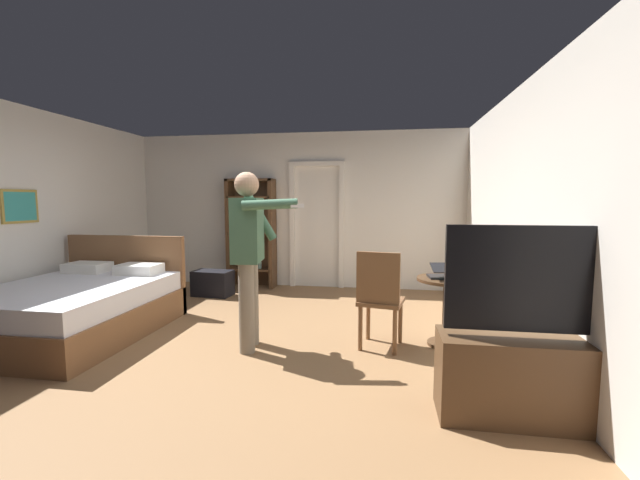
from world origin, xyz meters
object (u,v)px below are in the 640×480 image
at_px(tv_flatscreen, 535,365).
at_px(wooden_chair, 380,296).
at_px(suitcase_dark, 213,283).
at_px(person_blue_shirt, 249,247).
at_px(bookshelf, 252,229).
at_px(bottle_on_table, 464,268).
at_px(bed, 77,307).
at_px(laptop, 446,274).
at_px(side_table, 447,300).

distance_m(tv_flatscreen, wooden_chair, 1.55).
xyz_separation_m(tv_flatscreen, suitcase_dark, (-3.63, 3.00, -0.19)).
distance_m(wooden_chair, person_blue_shirt, 1.38).
xyz_separation_m(bookshelf, wooden_chair, (2.19, -2.61, -0.44)).
height_order(tv_flatscreen, bottle_on_table, tv_flatscreen).
distance_m(bed, bottle_on_table, 4.19).
bearing_deg(laptop, bookshelf, 139.47).
height_order(bed, wooden_chair, bed).
relative_size(bookshelf, tv_flatscreen, 1.39).
relative_size(laptop, person_blue_shirt, 0.20).
xyz_separation_m(bottle_on_table, wooden_chair, (-0.81, -0.14, -0.27)).
relative_size(laptop, wooden_chair, 0.36).
relative_size(side_table, laptop, 1.95).
height_order(side_table, wooden_chair, wooden_chair).
distance_m(laptop, suitcase_dark, 3.69).
distance_m(tv_flatscreen, suitcase_dark, 4.71).
xyz_separation_m(side_table, wooden_chair, (-0.67, -0.22, 0.08)).
xyz_separation_m(tv_flatscreen, person_blue_shirt, (-2.32, 0.97, 0.64)).
bearing_deg(bottle_on_table, tv_flatscreen, -79.93).
xyz_separation_m(bottle_on_table, person_blue_shirt, (-2.09, -0.31, 0.21)).
bearing_deg(bookshelf, side_table, -39.78).
distance_m(bookshelf, wooden_chair, 3.44).
xyz_separation_m(bookshelf, side_table, (2.87, -2.39, -0.52)).
distance_m(bed, tv_flatscreen, 4.51).
height_order(bed, laptop, bed).
distance_m(bed, wooden_chair, 3.35).
height_order(bookshelf, wooden_chair, bookshelf).
xyz_separation_m(bed, tv_flatscreen, (4.38, -1.09, 0.08)).
height_order(person_blue_shirt, suitcase_dark, person_blue_shirt).
height_order(bottle_on_table, person_blue_shirt, person_blue_shirt).
relative_size(bookshelf, person_blue_shirt, 1.05).
xyz_separation_m(tv_flatscreen, bottle_on_table, (-0.23, 1.28, 0.43)).
relative_size(tv_flatscreen, person_blue_shirt, 0.75).
bearing_deg(tv_flatscreen, suitcase_dark, 140.46).
bearing_deg(suitcase_dark, tv_flatscreen, -33.80).
relative_size(bed, bookshelf, 1.10).
bearing_deg(laptop, person_blue_shirt, -169.86).
xyz_separation_m(bed, bottle_on_table, (4.15, 0.19, 0.51)).
bearing_deg(laptop, tv_flatscreen, -73.40).
bearing_deg(bottle_on_table, side_table, 150.26).
bearing_deg(side_table, bookshelf, 140.22).
xyz_separation_m(bookshelf, bottle_on_table, (3.01, -2.47, -0.17)).
height_order(tv_flatscreen, laptop, tv_flatscreen).
height_order(wooden_chair, person_blue_shirt, person_blue_shirt).
relative_size(bottle_on_table, wooden_chair, 0.28).
bearing_deg(person_blue_shirt, bottle_on_table, 8.37).
bearing_deg(side_table, person_blue_shirt, -168.77).
relative_size(side_table, wooden_chair, 0.71).
bearing_deg(person_blue_shirt, suitcase_dark, 122.89).
height_order(side_table, person_blue_shirt, person_blue_shirt).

